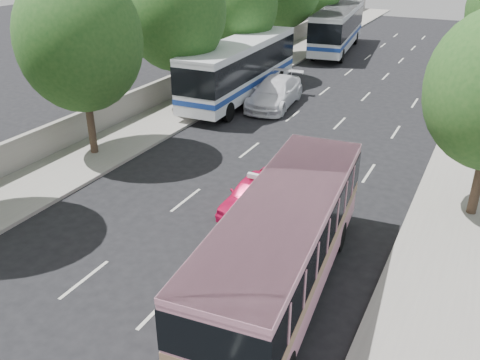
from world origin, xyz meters
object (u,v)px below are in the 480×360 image
Objects in this scene: pink_bus at (284,237)px; white_pickup at (275,92)px; tour_coach_front at (241,65)px; pink_taxi at (254,194)px; tour_coach_rear at (338,26)px.

white_pickup is (-7.65, 17.11, -1.13)m from pink_bus.
white_pickup is 0.47× the size of tour_coach_front.
pink_taxi is at bearing 119.37° from pink_bus.
pink_bus is 20.29m from tour_coach_front.
pink_bus is 1.70× the size of white_pickup.
pink_bus reaches higher than pink_taxi.
white_pickup is at bearing 111.44° from pink_taxi.
tour_coach_front is (-2.61, 0.39, 1.40)m from white_pickup.
tour_coach_front is at bearing -101.02° from tour_coach_rear.
pink_bus is 5.50m from pink_taxi.
pink_bus is 0.78× the size of tour_coach_rear.
pink_bus is at bearing -71.36° from white_pickup.
pink_taxi is 13.53m from white_pickup.
white_pickup is (-4.61, 12.72, 0.20)m from pink_taxi.
pink_bus is at bearing -82.69° from tour_coach_rear.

